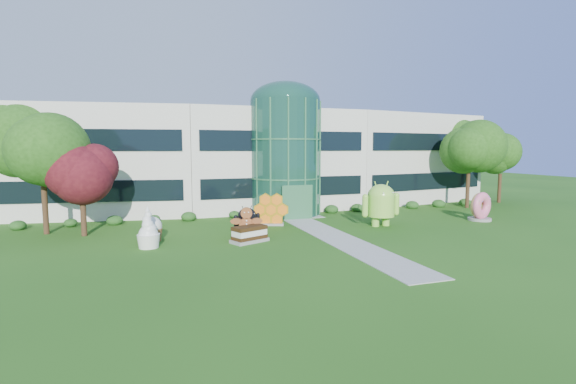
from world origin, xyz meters
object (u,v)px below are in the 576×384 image
object	(u,v)px
android_black	(247,220)
gingerbread	(247,223)
android_green	(381,202)
donut	(480,206)

from	to	relation	value
android_black	gingerbread	bearing A→B (deg)	-119.58
android_green	android_black	distance (m)	10.27
donut	android_black	bearing A→B (deg)	164.03
android_black	donut	xyz separation A→B (m)	(19.04, -0.08, 0.05)
android_black	donut	bearing A→B (deg)	-14.28
android_black	gingerbread	xyz separation A→B (m)	(-0.23, -0.81, -0.08)
android_black	donut	size ratio (longest dim) A/B	0.96
android_green	android_black	world-z (taller)	android_green
donut	gingerbread	world-z (taller)	donut
android_black	gingerbread	size ratio (longest dim) A/B	0.99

